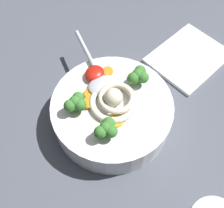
# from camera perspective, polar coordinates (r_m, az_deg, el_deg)

# --- Properties ---
(table_slab) EXTENTS (1.18, 1.18, 0.03)m
(table_slab) POSITION_cam_1_polar(r_m,az_deg,el_deg) (0.60, 0.94, -1.28)
(table_slab) COLOR #474C56
(table_slab) RESTS_ON ground
(soup_bowl) EXTENTS (0.22, 0.22, 0.06)m
(soup_bowl) POSITION_cam_1_polar(r_m,az_deg,el_deg) (0.54, 0.00, -1.62)
(soup_bowl) COLOR white
(soup_bowl) RESTS_ON table_slab
(noodle_pile) EXTENTS (0.10, 0.09, 0.04)m
(noodle_pile) POSITION_cam_1_polar(r_m,az_deg,el_deg) (0.50, 0.45, 0.83)
(noodle_pile) COLOR beige
(noodle_pile) RESTS_ON soup_bowl
(soup_spoon) EXTENTS (0.13, 0.16, 0.02)m
(soup_spoon) POSITION_cam_1_polar(r_m,az_deg,el_deg) (0.53, -2.27, 4.93)
(soup_spoon) COLOR #B7B7BC
(soup_spoon) RESTS_ON soup_bowl
(chili_sauce_dollop) EXTENTS (0.04, 0.04, 0.02)m
(chili_sauce_dollop) POSITION_cam_1_polar(r_m,az_deg,el_deg) (0.54, -3.52, 6.14)
(chili_sauce_dollop) COLOR #B2190F
(chili_sauce_dollop) RESTS_ON soup_bowl
(broccoli_floret_center) EXTENTS (0.04, 0.04, 0.03)m
(broccoli_floret_center) POSITION_cam_1_polar(r_m,az_deg,el_deg) (0.52, 5.33, 5.74)
(broccoli_floret_center) COLOR #7A9E60
(broccoli_floret_center) RESTS_ON soup_bowl
(broccoli_floret_right) EXTENTS (0.04, 0.04, 0.03)m
(broccoli_floret_right) POSITION_cam_1_polar(r_m,az_deg,el_deg) (0.46, -1.14, -5.01)
(broccoli_floret_right) COLOR #7A9E60
(broccoli_floret_right) RESTS_ON soup_bowl
(broccoli_floret_beside_chili) EXTENTS (0.04, 0.04, 0.03)m
(broccoli_floret_beside_chili) POSITION_cam_1_polar(r_m,az_deg,el_deg) (0.49, -7.28, 0.27)
(broccoli_floret_beside_chili) COLOR #7A9E60
(broccoli_floret_beside_chili) RESTS_ON soup_bowl
(carrot_slice_extra_b) EXTENTS (0.03, 0.03, 0.01)m
(carrot_slice_extra_b) POSITION_cam_1_polar(r_m,az_deg,el_deg) (0.52, -4.17, 2.08)
(carrot_slice_extra_b) COLOR orange
(carrot_slice_extra_b) RESTS_ON soup_bowl
(carrot_slice_beside_noodles) EXTENTS (0.02, 0.02, 0.00)m
(carrot_slice_beside_noodles) POSITION_cam_1_polar(r_m,az_deg,el_deg) (0.55, -0.88, 6.62)
(carrot_slice_beside_noodles) COLOR orange
(carrot_slice_beside_noodles) RESTS_ON soup_bowl
(carrot_slice_front) EXTENTS (0.03, 0.03, 0.00)m
(carrot_slice_front) POSITION_cam_1_polar(r_m,az_deg,el_deg) (0.49, 0.82, -3.31)
(carrot_slice_front) COLOR orange
(carrot_slice_front) RESTS_ON soup_bowl
(carrot_slice_far) EXTENTS (0.02, 0.02, 0.01)m
(carrot_slice_far) POSITION_cam_1_polar(r_m,az_deg,el_deg) (0.51, -4.81, 0.10)
(carrot_slice_far) COLOR orange
(carrot_slice_far) RESTS_ON soup_bowl
(folded_napkin) EXTENTS (0.20, 0.18, 0.01)m
(folded_napkin) POSITION_cam_1_polar(r_m,az_deg,el_deg) (0.68, 15.15, 9.06)
(folded_napkin) COLOR white
(folded_napkin) RESTS_ON table_slab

